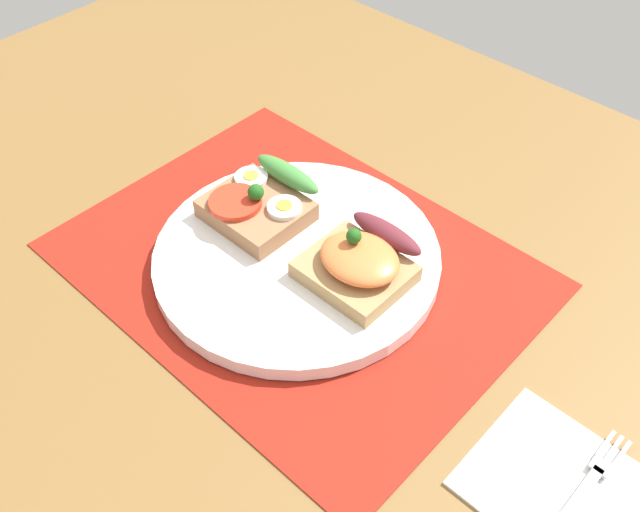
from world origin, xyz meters
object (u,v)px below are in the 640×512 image
(napkin, at_px, (566,490))
(sandwich_egg_tomato, at_px, (260,203))
(plate, at_px, (297,257))
(fork, at_px, (582,492))
(sandwich_salmon, at_px, (361,262))

(napkin, bearing_deg, sandwich_egg_tomato, 173.12)
(plate, relative_size, sandwich_egg_tomato, 2.81)
(plate, relative_size, fork, 2.04)
(plate, bearing_deg, sandwich_egg_tomato, 167.84)
(sandwich_egg_tomato, bearing_deg, fork, -6.18)
(plate, xyz_separation_m, sandwich_egg_tomato, (-0.06, 0.01, 0.02))
(sandwich_salmon, distance_m, napkin, 0.25)
(sandwich_salmon, bearing_deg, napkin, -11.32)
(sandwich_salmon, xyz_separation_m, fork, (0.25, -0.05, -0.03))
(plate, height_order, fork, plate)
(sandwich_egg_tomato, xyz_separation_m, sandwich_salmon, (0.13, 0.00, 0.00))
(sandwich_salmon, relative_size, fork, 0.70)
(sandwich_egg_tomato, distance_m, sandwich_salmon, 0.13)
(sandwich_egg_tomato, distance_m, napkin, 0.37)
(plate, distance_m, sandwich_salmon, 0.07)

